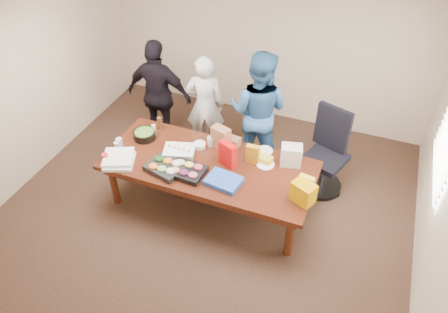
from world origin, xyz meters
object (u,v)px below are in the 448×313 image
at_px(conference_table, 210,184).
at_px(salad_bowl, 145,135).
at_px(office_chair, 326,156).
at_px(sheet_cake, 179,151).
at_px(person_right, 258,111).
at_px(person_center, 205,105).

xyz_separation_m(conference_table, salad_bowl, (-1.07, 0.19, 0.43)).
relative_size(office_chair, salad_bowl, 3.77).
bearing_deg(sheet_cake, office_chair, 7.49).
relative_size(conference_table, salad_bowl, 8.72).
relative_size(conference_table, sheet_cake, 6.82).
bearing_deg(person_right, person_center, -0.26).
height_order(person_center, sheet_cake, person_center).
xyz_separation_m(person_center, sheet_cake, (0.09, -1.11, -0.04)).
bearing_deg(person_right, salad_bowl, 35.77).
relative_size(person_right, salad_bowl, 5.85).
bearing_deg(salad_bowl, sheet_cake, -12.43).
distance_m(conference_table, person_center, 1.36).
bearing_deg(sheet_cake, salad_bowl, 150.58).
height_order(person_right, sheet_cake, person_right).
bearing_deg(office_chair, person_center, -168.78).
bearing_deg(office_chair, sheet_cake, -136.62).
bearing_deg(office_chair, conference_table, -128.23).
relative_size(sheet_cake, salad_bowl, 1.28).
height_order(conference_table, person_center, person_center).
distance_m(sheet_cake, salad_bowl, 0.62).
xyz_separation_m(sheet_cake, salad_bowl, (-0.61, 0.13, 0.02)).
relative_size(office_chair, person_right, 0.64).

